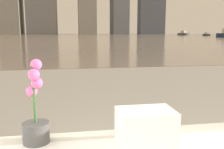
# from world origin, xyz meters

# --- Properties ---
(potted_orchid) EXTENTS (0.12, 0.12, 0.39)m
(potted_orchid) POSITION_xyz_m (-0.55, 0.88, 0.67)
(potted_orchid) COLOR #4C4C4C
(potted_orchid) RESTS_ON bathtub
(towel_stack) EXTENTS (0.26, 0.18, 0.16)m
(towel_stack) POSITION_xyz_m (-0.05, 0.79, 0.63)
(towel_stack) COLOR white
(towel_stack) RESTS_ON bathtub
(harbor_water) EXTENTS (180.00, 110.00, 0.01)m
(harbor_water) POSITION_xyz_m (0.00, 62.00, 0.01)
(harbor_water) COLOR gray
(harbor_water) RESTS_ON ground_plane
(harbor_boat_0) EXTENTS (0.94, 2.70, 1.01)m
(harbor_boat_0) POSITION_xyz_m (38.35, 67.07, 0.37)
(harbor_boat_0) COLOR #2D2D33
(harbor_boat_0) RESTS_ON harbor_water
(harbor_boat_2) EXTENTS (2.75, 4.17, 1.48)m
(harbor_boat_2) POSITION_xyz_m (36.37, 77.94, 0.53)
(harbor_boat_2) COLOR #4C4C51
(harbor_boat_2) RESTS_ON harbor_water
(skyline_tower_5) EXTENTS (12.17, 6.18, 26.72)m
(skyline_tower_5) POSITION_xyz_m (38.29, 118.00, 13.36)
(skyline_tower_5) COLOR #4C515B
(skyline_tower_5) RESTS_ON ground_plane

